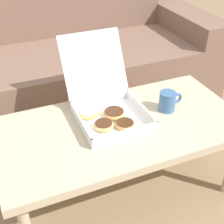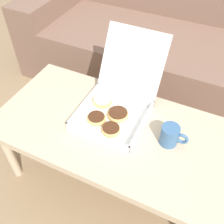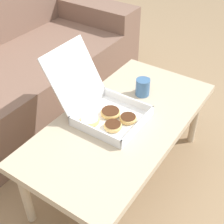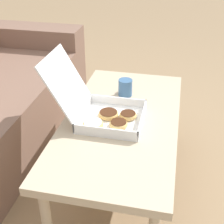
{
  "view_description": "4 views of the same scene",
  "coord_description": "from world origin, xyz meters",
  "px_view_note": "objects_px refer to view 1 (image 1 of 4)",
  "views": [
    {
      "loc": [
        -0.49,
        -1.21,
        1.28
      ],
      "look_at": [
        -0.03,
        -0.13,
        0.48
      ],
      "focal_mm": 50.0,
      "sensor_mm": 36.0,
      "label": 1
    },
    {
      "loc": [
        0.33,
        -0.89,
        1.35
      ],
      "look_at": [
        -0.03,
        -0.13,
        0.48
      ],
      "focal_mm": 42.0,
      "sensor_mm": 36.0,
      "label": 2
    },
    {
      "loc": [
        -1.04,
        -0.81,
        1.44
      ],
      "look_at": [
        -0.03,
        -0.13,
        0.48
      ],
      "focal_mm": 50.0,
      "sensor_mm": 36.0,
      "label": 3
    },
    {
      "loc": [
        -1.33,
        -0.41,
        1.28
      ],
      "look_at": [
        -0.03,
        -0.13,
        0.48
      ],
      "focal_mm": 50.0,
      "sensor_mm": 36.0,
      "label": 4
    }
  ],
  "objects_px": {
    "couch": "(65,62)",
    "coffee_table": "(122,132)",
    "pastry_box": "(106,105)",
    "coffee_mug": "(168,101)"
  },
  "relations": [
    {
      "from": "couch",
      "to": "coffee_mug",
      "type": "xyz_separation_m",
      "value": [
        0.25,
        -0.98,
        0.18
      ]
    },
    {
      "from": "couch",
      "to": "pastry_box",
      "type": "bearing_deg",
      "value": -92.64
    },
    {
      "from": "coffee_table",
      "to": "pastry_box",
      "type": "bearing_deg",
      "value": 113.37
    },
    {
      "from": "couch",
      "to": "coffee_table",
      "type": "distance_m",
      "value": 1.01
    },
    {
      "from": "couch",
      "to": "coffee_table",
      "type": "relative_size",
      "value": 1.92
    },
    {
      "from": "couch",
      "to": "coffee_table",
      "type": "height_order",
      "value": "couch"
    },
    {
      "from": "coffee_table",
      "to": "couch",
      "type": "bearing_deg",
      "value": 90.0
    },
    {
      "from": "pastry_box",
      "to": "coffee_mug",
      "type": "bearing_deg",
      "value": -13.5
    },
    {
      "from": "couch",
      "to": "pastry_box",
      "type": "xyz_separation_m",
      "value": [
        -0.04,
        -0.91,
        0.18
      ]
    },
    {
      "from": "couch",
      "to": "pastry_box",
      "type": "distance_m",
      "value": 0.93
    }
  ]
}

